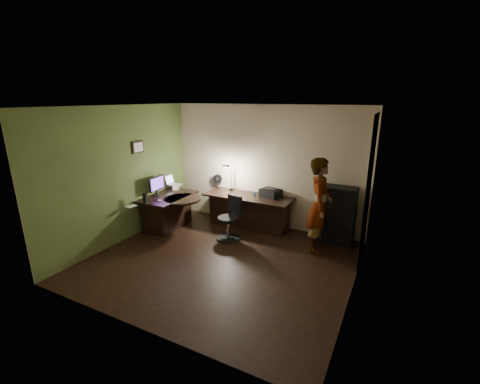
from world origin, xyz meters
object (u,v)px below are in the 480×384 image
at_px(desk_left, 169,212).
at_px(office_chair, 228,219).
at_px(monitor, 156,189).
at_px(cabinet, 335,214).
at_px(person, 320,205).
at_px(desk_right, 248,212).

xyz_separation_m(desk_left, office_chair, (1.49, 0.05, 0.08)).
height_order(monitor, office_chair, monitor).
xyz_separation_m(desk_left, cabinet, (3.45, 0.93, 0.21)).
relative_size(monitor, person, 0.27).
xyz_separation_m(office_chair, person, (1.76, 0.36, 0.45)).
height_order(monitor, person, person).
bearing_deg(cabinet, monitor, -163.99).
bearing_deg(person, monitor, 88.60).
bearing_deg(person, cabinet, -30.79).
height_order(desk_left, office_chair, office_chair).
height_order(desk_left, cabinet, cabinet).
relative_size(desk_right, person, 1.10).
bearing_deg(monitor, person, 3.91).
xyz_separation_m(monitor, person, (3.48, 0.51, 0.00)).
bearing_deg(desk_left, person, 6.44).
relative_size(desk_right, office_chair, 2.20).
bearing_deg(person, desk_right, 67.09).
height_order(desk_left, desk_right, desk_right).
height_order(office_chair, person, person).
bearing_deg(office_chair, monitor, -159.65).
distance_m(cabinet, person, 0.65).
height_order(desk_right, cabinet, cabinet).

